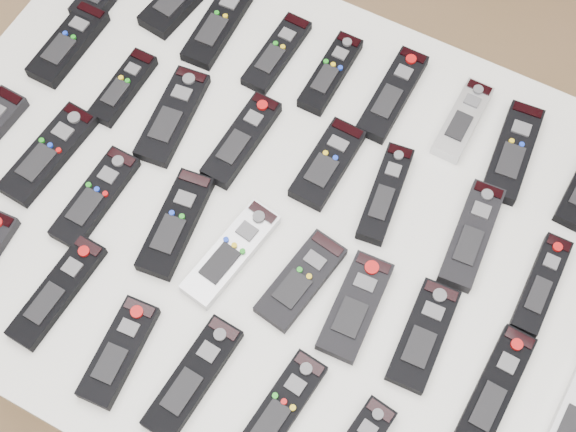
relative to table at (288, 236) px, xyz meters
The scene contains 29 objects.
ground 0.73m from the table, ahead, with size 4.00×4.00×0.00m, color #977A4D.
table is the anchor object (origin of this frame).
remote_2 0.41m from the table, 135.76° to the left, with size 0.06×0.19×0.02m, color black.
remote_3 0.33m from the table, 121.56° to the left, with size 0.05×0.17×0.02m, color black.
remote_4 0.30m from the table, 103.22° to the left, with size 0.05×0.16×0.02m, color black.
remote_5 0.30m from the table, 80.67° to the left, with size 0.05×0.19×0.02m, color black.
remote_6 0.35m from the table, 59.82° to the left, with size 0.05×0.15×0.02m, color #B7B7BC.
remote_7 0.39m from the table, 46.10° to the left, with size 0.06×0.18×0.02m, color black.
remote_10 0.52m from the table, 166.85° to the left, with size 0.06×0.17×0.02m, color black.
remote_11 0.38m from the table, 166.75° to the left, with size 0.04×0.15×0.02m, color black.
remote_12 0.28m from the table, 163.53° to the left, with size 0.06×0.18×0.02m, color black.
remote_13 0.18m from the table, 146.23° to the left, with size 0.05×0.18×0.02m, color black.
remote_14 0.14m from the table, 84.83° to the left, with size 0.06×0.16×0.02m, color black.
remote_15 0.18m from the table, 43.69° to the left, with size 0.04×0.17×0.02m, color black.
remote_16 0.30m from the table, 22.29° to the left, with size 0.05×0.18×0.02m, color black.
remote_17 0.41m from the table, 11.99° to the left, with size 0.04×0.17×0.02m, color black.
remote_20 0.42m from the table, 168.55° to the right, with size 0.06×0.19×0.02m, color black.
remote_21 0.32m from the table, 158.86° to the right, with size 0.05×0.18×0.02m, color black.
remote_22 0.19m from the table, 148.87° to the right, with size 0.06×0.18×0.02m, color black.
remote_23 0.13m from the table, 118.13° to the right, with size 0.05×0.19×0.02m, color #B7B7BC.
remote_24 0.13m from the table, 51.07° to the right, with size 0.06×0.16×0.02m, color black.
remote_25 0.19m from the table, 27.21° to the right, with size 0.06×0.17×0.02m, color black.
remote_26 0.28m from the table, 15.46° to the right, with size 0.06×0.17×0.02m, color black.
remote_27 0.41m from the table, 14.69° to the right, with size 0.05×0.20×0.02m, color black.
remote_28 0.51m from the table, ahead, with size 0.04×0.17×0.02m, color silver.
remote_31 0.38m from the table, 132.70° to the right, with size 0.05×0.19×0.02m, color black.
remote_32 0.34m from the table, 110.85° to the right, with size 0.05×0.16×0.02m, color black.
remote_33 0.30m from the table, 90.23° to the right, with size 0.05×0.19×0.02m, color black.
remote_34 0.31m from the table, 63.95° to the right, with size 0.05×0.17×0.02m, color black.
Camera 1 is at (0.12, -0.46, 1.94)m, focal length 50.00 mm.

